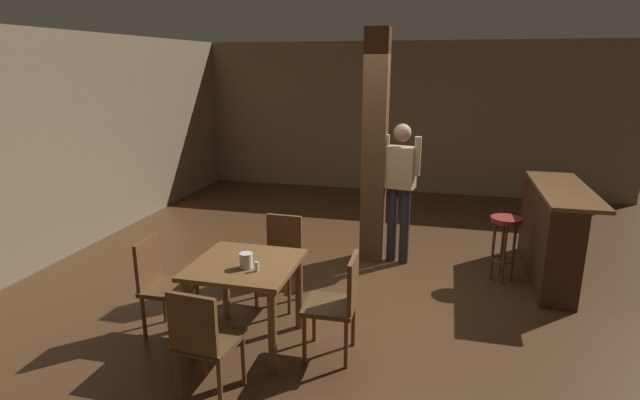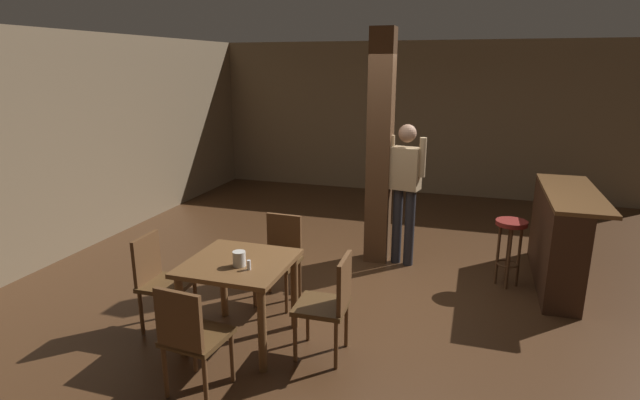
% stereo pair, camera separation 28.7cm
% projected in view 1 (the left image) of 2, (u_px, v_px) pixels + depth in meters
% --- Properties ---
extents(ground_plane, '(10.80, 10.80, 0.00)m').
position_uv_depth(ground_plane, '(373.00, 287.00, 5.52)').
color(ground_plane, '#422816').
extents(wall_back, '(8.00, 0.10, 2.80)m').
position_uv_depth(wall_back, '(410.00, 118.00, 9.36)').
color(wall_back, '#756047').
rests_on(wall_back, ground_plane).
extents(wall_left, '(0.10, 9.00, 2.80)m').
position_uv_depth(wall_left, '(52.00, 148.00, 6.10)').
color(wall_left, '#756047').
rests_on(wall_left, ground_plane).
extents(pillar, '(0.28, 0.28, 2.80)m').
position_uv_depth(pillar, '(375.00, 149.00, 6.01)').
color(pillar, '#4C301C').
rests_on(pillar, ground_plane).
extents(dining_table, '(0.87, 0.87, 0.76)m').
position_uv_depth(dining_table, '(245.00, 278.00, 4.27)').
color(dining_table, brown).
rests_on(dining_table, ground_plane).
extents(chair_west, '(0.43, 0.43, 0.89)m').
position_uv_depth(chair_west, '(161.00, 282.00, 4.47)').
color(chair_west, '#4C3319').
rests_on(chair_west, ground_plane).
extents(chair_east, '(0.43, 0.43, 0.89)m').
position_uv_depth(chair_east, '(339.00, 301.00, 4.11)').
color(chair_east, '#4C3319').
rests_on(chair_east, ground_plane).
extents(chair_north, '(0.43, 0.43, 0.89)m').
position_uv_depth(chair_north, '(281.00, 255.00, 5.09)').
color(chair_north, '#4C3319').
rests_on(chair_north, ground_plane).
extents(chair_south, '(0.45, 0.45, 0.89)m').
position_uv_depth(chair_south, '(203.00, 339.00, 3.54)').
color(chair_south, '#4C3319').
rests_on(chair_south, ground_plane).
extents(napkin_cup, '(0.11, 0.11, 0.13)m').
position_uv_depth(napkin_cup, '(246.00, 260.00, 4.11)').
color(napkin_cup, beige).
rests_on(napkin_cup, dining_table).
extents(salt_shaker, '(0.03, 0.03, 0.08)m').
position_uv_depth(salt_shaker, '(257.00, 266.00, 4.05)').
color(salt_shaker, silver).
rests_on(salt_shaker, dining_table).
extents(standing_person, '(0.47, 0.27, 1.72)m').
position_uv_depth(standing_person, '(400.00, 184.00, 5.99)').
color(standing_person, tan).
rests_on(standing_person, ground_plane).
extents(bar_counter, '(0.56, 1.75, 1.07)m').
position_uv_depth(bar_counter, '(549.00, 232.00, 5.68)').
color(bar_counter, brown).
rests_on(bar_counter, ground_plane).
extents(bar_stool_near, '(0.34, 0.34, 0.75)m').
position_uv_depth(bar_stool_near, '(505.00, 234.00, 5.56)').
color(bar_stool_near, maroon).
rests_on(bar_stool_near, ground_plane).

